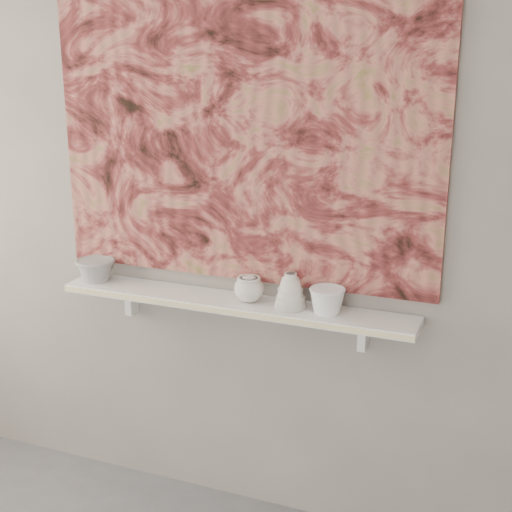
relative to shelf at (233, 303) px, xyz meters
The scene contains 11 objects.
wall_back 0.45m from the shelf, 90.00° to the left, with size 3.60×3.60×0.00m, color gray.
shelf is the anchor object (origin of this frame).
shelf_stripe 0.09m from the shelf, 90.00° to the right, with size 1.40×0.01×0.02m, color beige.
bracket_left 0.50m from the shelf, behind, with size 0.03×0.06×0.12m, color white.
bracket_right 0.50m from the shelf, ahead, with size 0.03×0.06×0.12m, color white.
painting 0.63m from the shelf, 90.00° to the left, with size 1.50×0.03×1.10m, color maroon.
house_motif 0.55m from the shelf, ahead, with size 0.09×0.00×0.08m, color black.
bowl_grey 0.61m from the shelf, behind, with size 0.16×0.16×0.09m, color gray, non-canonical shape.
cup_cream 0.09m from the shelf, ahead, with size 0.11×0.11×0.10m, color beige, non-canonical shape.
bell_vessel 0.24m from the shelf, ahead, with size 0.12×0.12×0.13m, color beige, non-canonical shape.
bowl_white 0.37m from the shelf, ahead, with size 0.13×0.13×0.09m, color white, non-canonical shape.
Camera 1 is at (1.01, -0.82, 1.87)m, focal length 50.00 mm.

